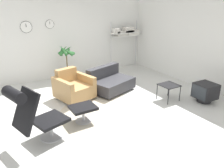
% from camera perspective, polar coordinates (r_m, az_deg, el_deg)
% --- Properties ---
extents(ground_plane, '(12.00, 12.00, 0.00)m').
position_cam_1_polar(ground_plane, '(5.37, -2.44, -6.22)').
color(ground_plane, silver).
extents(wall_back, '(12.00, 0.09, 2.80)m').
position_cam_1_polar(wall_back, '(7.51, -13.49, 12.20)').
color(wall_back, silver).
rests_on(wall_back, ground_plane).
extents(wall_right, '(0.06, 12.00, 2.80)m').
position_cam_1_polar(wall_right, '(7.01, 21.50, 10.80)').
color(wall_right, silver).
rests_on(wall_right, ground_plane).
extents(round_rug, '(2.38, 2.38, 0.01)m').
position_cam_1_polar(round_rug, '(5.10, -0.56, -7.74)').
color(round_rug, '#BCB29E').
rests_on(round_rug, ground_plane).
extents(lounge_chair, '(1.06, 0.77, 1.15)m').
position_cam_1_polar(lounge_chair, '(4.01, -19.98, -6.79)').
color(lounge_chair, '#BCBCC1').
rests_on(lounge_chair, ground_plane).
extents(ottoman, '(0.53, 0.45, 0.36)m').
position_cam_1_polar(ottoman, '(4.71, -7.54, -6.70)').
color(ottoman, '#BCBCC1').
rests_on(ottoman, ground_plane).
extents(armchair_red, '(1.00, 1.04, 0.77)m').
position_cam_1_polar(armchair_red, '(5.86, -10.02, -1.11)').
color(armchair_red, silver).
rests_on(armchair_red, ground_plane).
extents(couch_low, '(1.39, 1.17, 0.68)m').
position_cam_1_polar(couch_low, '(6.31, -0.50, 0.40)').
color(couch_low, black).
rests_on(couch_low, ground_plane).
extents(side_table, '(0.45, 0.45, 0.43)m').
position_cam_1_polar(side_table, '(5.83, 14.66, -0.55)').
color(side_table, black).
rests_on(side_table, ground_plane).
extents(crt_television, '(0.52, 0.52, 0.50)m').
position_cam_1_polar(crt_television, '(6.07, 23.16, -1.91)').
color(crt_television, black).
rests_on(crt_television, ground_plane).
extents(potted_plant, '(0.56, 0.57, 1.21)m').
position_cam_1_polar(potted_plant, '(7.19, -11.75, 5.54)').
color(potted_plant, brown).
rests_on(potted_plant, ground_plane).
extents(shelf_unit, '(1.21, 0.28, 1.78)m').
position_cam_1_polar(shelf_unit, '(8.32, 3.69, 13.23)').
color(shelf_unit, '#BCBCC1').
rests_on(shelf_unit, ground_plane).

